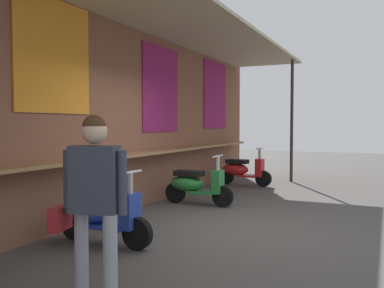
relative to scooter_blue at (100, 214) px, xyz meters
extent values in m
plane|color=#474442|center=(1.45, -1.08, -0.39)|extent=(37.12, 37.12, 0.00)
cube|color=brown|center=(1.45, 0.94, 1.32)|extent=(13.26, 0.25, 3.42)
cube|color=olive|center=(1.45, 0.64, 0.63)|extent=(11.93, 0.36, 0.05)
cube|color=orange|center=(0.09, 0.80, 2.09)|extent=(1.43, 0.02, 1.56)
cube|color=#841E56|center=(3.08, 0.80, 1.87)|extent=(1.42, 0.02, 1.71)
cube|color=#841E56|center=(6.02, 0.80, 1.92)|extent=(1.52, 0.02, 1.74)
cube|color=#BCB28E|center=(1.45, -0.14, 2.91)|extent=(12.73, 1.92, 0.06)
cylinder|color=#332D28|center=(7.02, -1.01, 1.26)|extent=(0.08, 0.08, 3.30)
ellipsoid|color=#233D9E|center=(0.01, 0.17, 0.01)|extent=(0.40, 0.71, 0.30)
cube|color=black|center=(0.00, 0.12, 0.21)|extent=(0.32, 0.56, 0.10)
cube|color=#233D9E|center=(-0.01, -0.18, -0.14)|extent=(0.40, 0.51, 0.04)
cube|color=#233D9E|center=(-0.02, -0.48, 0.08)|extent=(0.29, 0.17, 0.44)
cylinder|color=#B7B7BC|center=(-0.02, -0.48, 0.21)|extent=(0.07, 0.07, 0.70)
cylinder|color=#B7B7BC|center=(-0.02, -0.48, 0.56)|extent=(0.46, 0.05, 0.04)
cylinder|color=black|center=(-0.02, -0.58, -0.19)|extent=(0.11, 0.40, 0.40)
cylinder|color=black|center=(0.01, 0.42, -0.19)|extent=(0.11, 0.40, 0.40)
ellipsoid|color=#237533|center=(2.95, 0.17, 0.01)|extent=(0.39, 0.70, 0.30)
cube|color=black|center=(2.95, 0.12, 0.21)|extent=(0.31, 0.55, 0.10)
cube|color=#237533|center=(2.94, -0.18, -0.14)|extent=(0.39, 0.50, 0.04)
cube|color=#237533|center=(2.94, -0.48, 0.08)|extent=(0.28, 0.16, 0.44)
cylinder|color=#B7B7BC|center=(2.94, -0.48, 0.21)|extent=(0.07, 0.07, 0.70)
cylinder|color=#B7B7BC|center=(2.94, -0.48, 0.56)|extent=(0.46, 0.04, 0.04)
cylinder|color=black|center=(2.94, -0.58, -0.19)|extent=(0.11, 0.40, 0.40)
cylinder|color=black|center=(2.95, 0.42, -0.19)|extent=(0.11, 0.40, 0.40)
ellipsoid|color=red|center=(5.81, 0.17, 0.01)|extent=(0.41, 0.72, 0.30)
cube|color=black|center=(5.81, 0.12, 0.21)|extent=(0.33, 0.56, 0.10)
cube|color=red|center=(5.79, -0.18, -0.14)|extent=(0.40, 0.52, 0.04)
cube|color=red|center=(5.78, -0.48, 0.08)|extent=(0.29, 0.17, 0.44)
cylinder|color=#B7B7BC|center=(5.78, -0.48, 0.21)|extent=(0.07, 0.07, 0.70)
cylinder|color=#B7B7BC|center=(5.78, -0.48, 0.56)|extent=(0.46, 0.06, 0.04)
cylinder|color=black|center=(5.77, -0.58, -0.19)|extent=(0.12, 0.40, 0.40)
cylinder|color=black|center=(5.82, 0.42, -0.19)|extent=(0.12, 0.40, 0.40)
cylinder|color=#999EA8|center=(-1.55, -1.29, 0.01)|extent=(0.12, 0.12, 0.80)
cylinder|color=#999EA8|center=(-1.54, -0.98, 0.01)|extent=(0.12, 0.12, 0.80)
cube|color=#383D4C|center=(-1.55, -1.14, 0.70)|extent=(0.30, 0.44, 0.57)
sphere|color=beige|center=(-1.55, -1.14, 1.10)|extent=(0.22, 0.22, 0.22)
sphere|color=#472D19|center=(-1.55, -1.14, 1.14)|extent=(0.20, 0.20, 0.20)
cylinder|color=#383D4C|center=(-1.48, -1.37, 0.67)|extent=(0.08, 0.08, 0.53)
cylinder|color=#383D4C|center=(-1.61, -0.90, 0.67)|extent=(0.08, 0.08, 0.53)
cube|color=maroon|center=(-1.64, -0.84, 0.36)|extent=(0.28, 0.16, 0.20)
camera|label=1|loc=(-4.39, -3.36, 1.16)|focal=39.52mm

